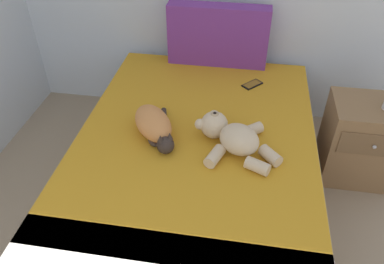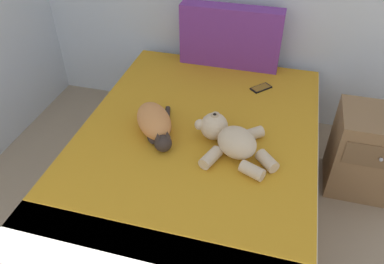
{
  "view_description": "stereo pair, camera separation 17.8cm",
  "coord_description": "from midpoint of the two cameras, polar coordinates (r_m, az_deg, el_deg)",
  "views": [
    {
      "loc": [
        1.81,
        1.24,
        1.96
      ],
      "look_at": [
        1.54,
        2.97,
        0.56
      ],
      "focal_mm": 35.36,
      "sensor_mm": 36.0,
      "label": 1
    },
    {
      "loc": [
        1.99,
        1.28,
        1.96
      ],
      "look_at": [
        1.54,
        2.97,
        0.56
      ],
      "focal_mm": 35.36,
      "sensor_mm": 36.0,
      "label": 2
    }
  ],
  "objects": [
    {
      "name": "bed",
      "position": [
        2.42,
        2.61,
        -5.79
      ],
      "size": [
        1.46,
        2.04,
        0.53
      ],
      "color": "olive",
      "rests_on": "ground_plane"
    },
    {
      "name": "patterned_cushion",
      "position": [
        2.9,
        7.6,
        14.0
      ],
      "size": [
        0.74,
        0.14,
        0.45
      ],
      "color": "#72338C",
      "rests_on": "bed"
    },
    {
      "name": "cat",
      "position": [
        2.23,
        -3.35,
        1.31
      ],
      "size": [
        0.35,
        0.43,
        0.15
      ],
      "color": "#D18447",
      "rests_on": "bed"
    },
    {
      "name": "teddy_bear",
      "position": [
        2.13,
        8.14,
        -1.06
      ],
      "size": [
        0.51,
        0.43,
        0.17
      ],
      "color": "beige",
      "rests_on": "bed"
    },
    {
      "name": "cell_phone",
      "position": [
        2.73,
        12.22,
        6.47
      ],
      "size": [
        0.15,
        0.16,
        0.01
      ],
      "color": "black",
      "rests_on": "bed"
    },
    {
      "name": "nightstand",
      "position": [
        2.8,
        27.07,
        -2.83
      ],
      "size": [
        0.5,
        0.42,
        0.59
      ],
      "color": "olive",
      "rests_on": "ground_plane"
    }
  ]
}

